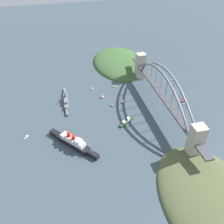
{
  "coord_description": "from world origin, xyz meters",
  "views": [
    {
      "loc": [
        -271.45,
        145.76,
        228.04
      ],
      "look_at": [
        0.0,
        78.63,
        8.0
      ],
      "focal_mm": 37.99,
      "sensor_mm": 36.0,
      "label": 1
    }
  ],
  "objects_px": {
    "seaplane_taxiing_near_bridge": "(183,101)",
    "small_boat_1": "(91,89)",
    "small_boat_2": "(102,96)",
    "small_boat_4": "(112,106)",
    "naval_cruiser": "(66,100)",
    "harbor_arch_bridge": "(162,95)",
    "small_boat_3": "(123,101)",
    "small_boat_0": "(114,86)",
    "small_boat_5": "(27,137)",
    "harbor_ferry_steamer": "(126,121)",
    "ocean_liner": "(73,142)"
  },
  "relations": [
    {
      "from": "small_boat_0",
      "to": "ocean_liner",
      "type": "bearing_deg",
      "value": 145.48
    },
    {
      "from": "small_boat_2",
      "to": "small_boat_3",
      "type": "height_order",
      "value": "small_boat_2"
    },
    {
      "from": "harbor_arch_bridge",
      "to": "small_boat_0",
      "type": "height_order",
      "value": "harbor_arch_bridge"
    },
    {
      "from": "small_boat_4",
      "to": "naval_cruiser",
      "type": "bearing_deg",
      "value": 67.37
    },
    {
      "from": "harbor_ferry_steamer",
      "to": "small_boat_0",
      "type": "distance_m",
      "value": 100.55
    },
    {
      "from": "ocean_liner",
      "to": "small_boat_5",
      "type": "xyz_separation_m",
      "value": [
        31.39,
        60.52,
        -5.31
      ]
    },
    {
      "from": "seaplane_taxiing_near_bridge",
      "to": "small_boat_1",
      "type": "xyz_separation_m",
      "value": [
        74.95,
        139.64,
        -1.41
      ]
    },
    {
      "from": "naval_cruiser",
      "to": "harbor_arch_bridge",
      "type": "bearing_deg",
      "value": -110.81
    },
    {
      "from": "harbor_arch_bridge",
      "to": "small_boat_2",
      "type": "bearing_deg",
      "value": 57.96
    },
    {
      "from": "small_boat_1",
      "to": "small_boat_4",
      "type": "bearing_deg",
      "value": -158.32
    },
    {
      "from": "ocean_liner",
      "to": "small_boat_2",
      "type": "bearing_deg",
      "value": -31.2
    },
    {
      "from": "harbor_ferry_steamer",
      "to": "small_boat_1",
      "type": "xyz_separation_m",
      "value": [
        102.62,
        34.17,
        -1.67
      ]
    },
    {
      "from": "seaplane_taxiing_near_bridge",
      "to": "small_boat_2",
      "type": "xyz_separation_m",
      "value": [
        43.65,
        126.81,
        1.87
      ]
    },
    {
      "from": "naval_cruiser",
      "to": "small_boat_5",
      "type": "height_order",
      "value": "naval_cruiser"
    },
    {
      "from": "naval_cruiser",
      "to": "small_boat_2",
      "type": "relative_size",
      "value": 8.12
    },
    {
      "from": "small_boat_5",
      "to": "small_boat_0",
      "type": "bearing_deg",
      "value": -56.95
    },
    {
      "from": "harbor_arch_bridge",
      "to": "small_boat_2",
      "type": "relative_size",
      "value": 27.69
    },
    {
      "from": "ocean_liner",
      "to": "small_boat_3",
      "type": "xyz_separation_m",
      "value": [
        76.51,
        -89.86,
        -2.51
      ]
    },
    {
      "from": "small_boat_4",
      "to": "small_boat_5",
      "type": "bearing_deg",
      "value": 107.31
    },
    {
      "from": "ocean_liner",
      "to": "seaplane_taxiing_near_bridge",
      "type": "bearing_deg",
      "value": -73.47
    },
    {
      "from": "naval_cruiser",
      "to": "small_boat_3",
      "type": "bearing_deg",
      "value": -105.57
    },
    {
      "from": "ocean_liner",
      "to": "small_boat_5",
      "type": "bearing_deg",
      "value": 62.59
    },
    {
      "from": "harbor_arch_bridge",
      "to": "small_boat_5",
      "type": "height_order",
      "value": "harbor_arch_bridge"
    },
    {
      "from": "small_boat_1",
      "to": "small_boat_5",
      "type": "distance_m",
      "value": 146.27
    },
    {
      "from": "ocean_liner",
      "to": "seaplane_taxiing_near_bridge",
      "type": "xyz_separation_m",
      "value": [
        55.42,
        -186.81,
        -3.81
      ]
    },
    {
      "from": "harbor_arch_bridge",
      "to": "small_boat_3",
      "type": "height_order",
      "value": "harbor_arch_bridge"
    },
    {
      "from": "naval_cruiser",
      "to": "small_boat_1",
      "type": "bearing_deg",
      "value": -59.01
    },
    {
      "from": "small_boat_2",
      "to": "small_boat_4",
      "type": "xyz_separation_m",
      "value": [
        -26.91,
        -10.31,
        -3.23
      ]
    },
    {
      "from": "seaplane_taxiing_near_bridge",
      "to": "small_boat_4",
      "type": "bearing_deg",
      "value": 81.82
    },
    {
      "from": "harbor_arch_bridge",
      "to": "naval_cruiser",
      "type": "xyz_separation_m",
      "value": [
        54.52,
        143.43,
        -23.74
      ]
    },
    {
      "from": "naval_cruiser",
      "to": "seaplane_taxiing_near_bridge",
      "type": "bearing_deg",
      "value": -103.88
    },
    {
      "from": "harbor_ferry_steamer",
      "to": "small_boat_0",
      "type": "bearing_deg",
      "value": -3.84
    },
    {
      "from": "small_boat_5",
      "to": "harbor_arch_bridge",
      "type": "bearing_deg",
      "value": -85.56
    },
    {
      "from": "small_boat_4",
      "to": "small_boat_5",
      "type": "relative_size",
      "value": 1.16
    },
    {
      "from": "harbor_ferry_steamer",
      "to": "seaplane_taxiing_near_bridge",
      "type": "relative_size",
      "value": 2.74
    },
    {
      "from": "small_boat_1",
      "to": "small_boat_0",
      "type": "bearing_deg",
      "value": -93.23
    },
    {
      "from": "harbor_ferry_steamer",
      "to": "small_boat_2",
      "type": "bearing_deg",
      "value": 16.66
    },
    {
      "from": "small_boat_1",
      "to": "small_boat_4",
      "type": "height_order",
      "value": "small_boat_4"
    },
    {
      "from": "harbor_arch_bridge",
      "to": "seaplane_taxiing_near_bridge",
      "type": "relative_size",
      "value": 27.65
    },
    {
      "from": "naval_cruiser",
      "to": "small_boat_5",
      "type": "distance_m",
      "value": 92.45
    },
    {
      "from": "small_boat_0",
      "to": "small_boat_1",
      "type": "xyz_separation_m",
      "value": [
        2.31,
        40.9,
        0.01
      ]
    },
    {
      "from": "harbor_ferry_steamer",
      "to": "small_boat_5",
      "type": "relative_size",
      "value": 4.05
    },
    {
      "from": "ocean_liner",
      "to": "naval_cruiser",
      "type": "relative_size",
      "value": 0.87
    },
    {
      "from": "small_boat_0",
      "to": "seaplane_taxiing_near_bridge",
      "type": "bearing_deg",
      "value": -126.34
    },
    {
      "from": "seaplane_taxiing_near_bridge",
      "to": "small_boat_2",
      "type": "bearing_deg",
      "value": 71.01
    },
    {
      "from": "naval_cruiser",
      "to": "small_boat_4",
      "type": "height_order",
      "value": "naval_cruiser"
    },
    {
      "from": "harbor_ferry_steamer",
      "to": "seaplane_taxiing_near_bridge",
      "type": "bearing_deg",
      "value": -75.3
    },
    {
      "from": "harbor_arch_bridge",
      "to": "harbor_ferry_steamer",
      "type": "xyz_separation_m",
      "value": [
        -19.45,
        61.54,
        -24.35
      ]
    },
    {
      "from": "small_boat_1",
      "to": "small_boat_3",
      "type": "relative_size",
      "value": 0.95
    },
    {
      "from": "seaplane_taxiing_near_bridge",
      "to": "small_boat_0",
      "type": "bearing_deg",
      "value": 53.66
    }
  ]
}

